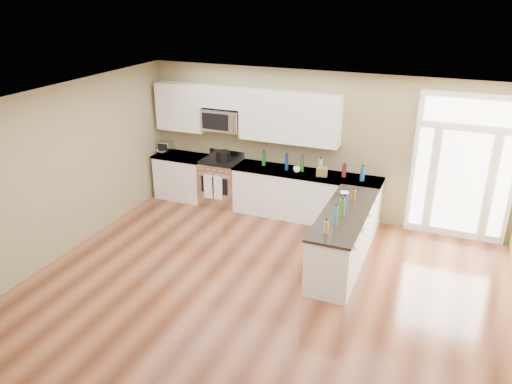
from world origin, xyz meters
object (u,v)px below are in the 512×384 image
Objects in this scene: peninsula_cabinet at (343,240)px; stockpot at (223,156)px; toaster_oven at (165,146)px; kitchen_range at (221,182)px.

stockpot reaches higher than peninsula_cabinet.
stockpot is at bearing 152.93° from peninsula_cabinet.
peninsula_cabinet is at bearing -25.25° from toaster_oven.
kitchen_range is 4.30× the size of toaster_oven.
toaster_oven is (-4.25, 1.56, 0.61)m from peninsula_cabinet.
kitchen_range is at bearing 171.54° from stockpot.
peninsula_cabinet is 2.15× the size of kitchen_range.
toaster_oven is (-1.43, 0.13, -0.01)m from stockpot.
stockpot is (-2.82, 1.44, 0.62)m from peninsula_cabinet.
kitchen_range is at bearing -9.87° from toaster_oven.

